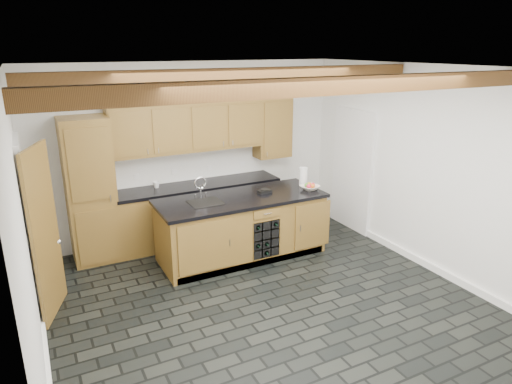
# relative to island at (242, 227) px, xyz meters

# --- Properties ---
(ground) EXTENTS (5.00, 5.00, 0.00)m
(ground) POSITION_rel_island_xyz_m (-0.31, -1.28, -0.46)
(ground) COLOR black
(ground) RESTS_ON ground
(room_shell) EXTENTS (5.01, 5.00, 5.00)m
(room_shell) POSITION_rel_island_xyz_m (-0.39, -0.75, 1.06)
(room_shell) COLOR white
(room_shell) RESTS_ON ground
(back_cabinetry) EXTENTS (3.65, 0.62, 2.20)m
(back_cabinetry) POSITION_rel_island_xyz_m (-0.68, 0.95, 0.51)
(back_cabinetry) COLOR brown
(back_cabinetry) RESTS_ON ground
(island) EXTENTS (2.48, 0.96, 0.93)m
(island) POSITION_rel_island_xyz_m (0.00, 0.00, 0.00)
(island) COLOR brown
(island) RESTS_ON ground
(faucet) EXTENTS (0.45, 0.40, 0.34)m
(faucet) POSITION_rel_island_xyz_m (-0.56, 0.05, 0.50)
(faucet) COLOR black
(faucet) RESTS_ON island
(kitchen_scale) EXTENTS (0.21, 0.13, 0.06)m
(kitchen_scale) POSITION_rel_island_xyz_m (0.39, 0.02, 0.49)
(kitchen_scale) COLOR black
(kitchen_scale) RESTS_ON island
(fruit_bowl) EXTENTS (0.32, 0.32, 0.07)m
(fruit_bowl) POSITION_rel_island_xyz_m (1.07, -0.15, 0.50)
(fruit_bowl) COLOR silver
(fruit_bowl) RESTS_ON island
(fruit_cluster) EXTENTS (0.16, 0.17, 0.07)m
(fruit_cluster) POSITION_rel_island_xyz_m (1.07, -0.15, 0.54)
(fruit_cluster) COLOR red
(fruit_cluster) RESTS_ON fruit_bowl
(paper_towel) EXTENTS (0.13, 0.13, 0.28)m
(paper_towel) POSITION_rel_island_xyz_m (1.11, 0.10, 0.61)
(paper_towel) COLOR white
(paper_towel) RESTS_ON island
(mug) EXTENTS (0.12, 0.12, 0.10)m
(mug) POSITION_rel_island_xyz_m (-0.98, 1.02, 0.51)
(mug) COLOR white
(mug) RESTS_ON back_cabinetry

